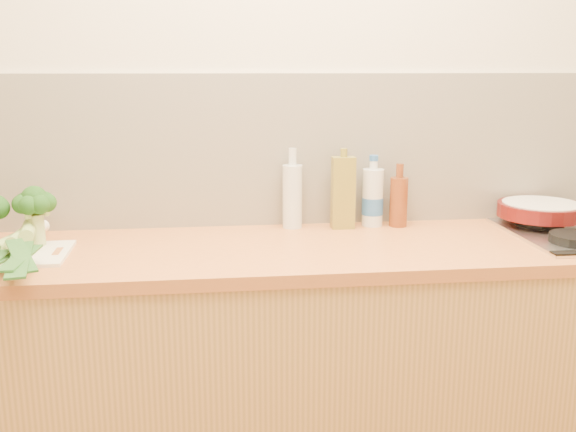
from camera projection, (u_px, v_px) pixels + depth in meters
name	position (u px, v px, depth m)	size (l,w,h in m)	color
room_shell	(292.00, 150.00, 2.29)	(3.50, 3.50, 3.50)	beige
counter	(302.00, 372.00, 2.18)	(3.20, 0.62, 0.90)	tan
chopping_board	(8.00, 255.00, 1.94)	(0.36, 0.26, 0.01)	beige
broccoli_right	(35.00, 205.00, 2.00)	(0.13, 0.13, 0.19)	#9BAE66
leek_mid	(12.00, 244.00, 1.89)	(0.10, 0.68, 0.04)	white
leek_back	(26.00, 237.00, 1.90)	(0.19, 0.68, 0.04)	white
skillet	(542.00, 210.00, 2.29)	(0.44, 0.30, 0.05)	#4C0D0C
oil_tin	(343.00, 192.00, 2.26)	(0.08, 0.05, 0.29)	olive
glass_bottle	(292.00, 195.00, 2.28)	(0.07, 0.07, 0.29)	silver
amber_bottle	(399.00, 201.00, 2.30)	(0.06, 0.06, 0.23)	brown
water_bottle	(373.00, 199.00, 2.31)	(0.08, 0.08, 0.24)	silver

